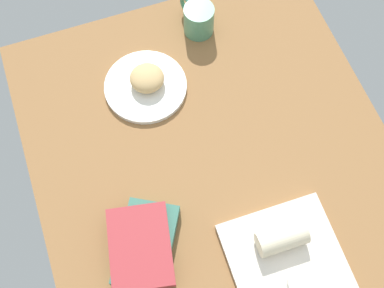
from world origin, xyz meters
The scene contains 8 objects.
dining_table centered at (0.00, 0.00, 2.00)cm, with size 110.00×90.00×4.00cm, color olive.
round_plate centered at (28.93, 10.18, 4.70)cm, with size 22.09×22.09×1.40cm, color white.
scone_pastry centered at (29.46, 9.37, 7.72)cm, with size 9.09×9.04×4.65cm, color tan.
square_plate centered at (-26.25, -6.62, 4.80)cm, with size 25.86×25.86×1.60cm, color silver.
sauce_cup centered at (-32.06, -6.36, 6.94)cm, with size 4.61×4.61×2.50cm.
breakfast_wrap centered at (-21.60, -6.82, 8.48)cm, with size 5.77×5.77×11.47cm, color beige.
book_stack centered at (-12.57, 23.41, 7.25)cm, with size 23.62×20.59×6.40cm.
coffee_mug centered at (42.55, -9.58, 8.51)cm, with size 12.99×8.44×8.82cm.
Camera 1 is at (-40.19, 21.41, 121.35)cm, focal length 47.07 mm.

